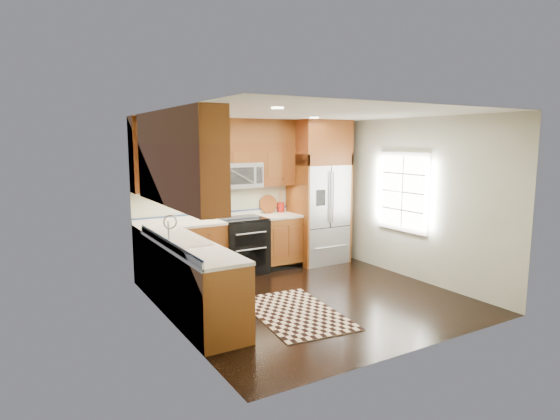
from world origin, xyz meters
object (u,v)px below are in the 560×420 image
refrigerator (319,192)px  utensil_crock (281,205)px  knife_block (213,212)px  range (242,246)px  rug (295,313)px

refrigerator → utensil_crock: refrigerator is taller
knife_block → utensil_crock: 1.36m
range → refrigerator: bearing=-1.4°
utensil_crock → knife_block: bearing=-177.7°
utensil_crock → rug: bearing=-116.6°
range → utensil_crock: utensil_crock is taller
knife_block → utensil_crock: utensil_crock is taller
range → refrigerator: refrigerator is taller
refrigerator → knife_block: 2.02m
refrigerator → rug: 3.02m
range → knife_block: 0.76m
refrigerator → rug: size_ratio=1.53×
refrigerator → range: bearing=178.6°
rug → knife_block: size_ratio=5.88×
knife_block → utensil_crock: size_ratio=0.77×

